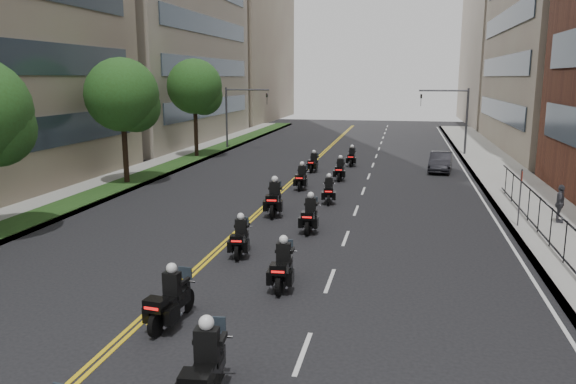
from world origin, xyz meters
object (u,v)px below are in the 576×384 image
(motorcycle_7, at_px, (329,191))
(motorcycle_3, at_px, (283,267))
(motorcycle_2, at_px, (170,301))
(pedestrian_c, at_px, (560,204))
(motorcycle_1, at_px, (206,370))
(motorcycle_8, at_px, (302,178))
(parked_sedan, at_px, (441,162))
(motorcycle_9, at_px, (340,170))
(motorcycle_5, at_px, (310,216))
(motorcycle_10, at_px, (313,163))
(motorcycle_11, at_px, (352,158))
(motorcycle_4, at_px, (241,239))
(motorcycle_6, at_px, (274,200))

(motorcycle_7, bearing_deg, motorcycle_3, -95.44)
(motorcycle_2, xyz_separation_m, pedestrian_c, (12.82, 13.12, 0.33))
(motorcycle_1, relative_size, motorcycle_2, 1.09)
(motorcycle_7, relative_size, motorcycle_8, 0.95)
(motorcycle_8, xyz_separation_m, parked_sedan, (8.43, 8.23, 0.04))
(pedestrian_c, bearing_deg, motorcycle_3, 145.15)
(motorcycle_9, height_order, parked_sedan, motorcycle_9)
(motorcycle_5, relative_size, motorcycle_10, 1.11)
(motorcycle_11, bearing_deg, motorcycle_9, -91.02)
(motorcycle_1, xyz_separation_m, motorcycle_5, (-0.08, 13.27, -0.06))
(motorcycle_8, bearing_deg, motorcycle_1, -85.44)
(motorcycle_4, relative_size, motorcycle_8, 0.97)
(motorcycle_1, xyz_separation_m, motorcycle_11, (-0.00, 31.81, -0.11))
(motorcycle_5, distance_m, motorcycle_11, 18.54)
(parked_sedan, bearing_deg, motorcycle_9, -137.05)
(motorcycle_10, xyz_separation_m, motorcycle_11, (2.38, 3.20, 0.02))
(motorcycle_5, xyz_separation_m, parked_sedan, (6.42, 17.27, 0.01))
(motorcycle_1, xyz_separation_m, motorcycle_3, (0.16, 6.60, -0.07))
(motorcycle_2, xyz_separation_m, motorcycle_7, (2.16, 15.66, -0.05))
(motorcycle_2, relative_size, motorcycle_9, 1.05)
(parked_sedan, xyz_separation_m, pedestrian_c, (4.29, -14.11, 0.32))
(motorcycle_6, bearing_deg, motorcycle_11, 76.28)
(motorcycle_2, bearing_deg, parked_sedan, 78.93)
(motorcycle_3, distance_m, motorcycle_10, 22.15)
(motorcycle_11, bearing_deg, motorcycle_10, -125.86)
(motorcycle_5, xyz_separation_m, motorcycle_7, (0.05, 5.70, -0.06))
(motorcycle_9, bearing_deg, motorcycle_1, -90.09)
(parked_sedan, bearing_deg, motorcycle_8, -129.05)
(motorcycle_4, height_order, motorcycle_8, motorcycle_8)
(motorcycle_7, xyz_separation_m, motorcycle_10, (-2.35, 9.63, -0.01))
(motorcycle_4, bearing_deg, motorcycle_5, 55.68)
(motorcycle_6, distance_m, motorcycle_7, 3.87)
(motorcycle_3, xyz_separation_m, motorcycle_4, (-2.23, 2.89, -0.03))
(motorcycle_11, height_order, parked_sedan, motorcycle_11)
(motorcycle_3, distance_m, parked_sedan, 24.73)
(motorcycle_1, bearing_deg, motorcycle_10, 88.88)
(motorcycle_8, relative_size, motorcycle_11, 1.04)
(motorcycle_4, bearing_deg, motorcycle_9, 76.85)
(motorcycle_2, xyz_separation_m, motorcycle_6, (-0.04, 12.48, 0.07))
(motorcycle_3, relative_size, motorcycle_11, 1.07)
(motorcycle_10, relative_size, motorcycle_11, 0.97)
(motorcycle_10, bearing_deg, motorcycle_5, -77.49)
(motorcycle_1, height_order, motorcycle_3, motorcycle_1)
(motorcycle_8, height_order, motorcycle_11, motorcycle_8)
(motorcycle_8, relative_size, parked_sedan, 0.53)
(motorcycle_3, relative_size, motorcycle_9, 1.04)
(motorcycle_4, bearing_deg, motorcycle_3, -58.92)
(motorcycle_5, relative_size, motorcycle_9, 1.05)
(motorcycle_4, xyz_separation_m, motorcycle_7, (2.04, 9.49, -0.01))
(motorcycle_1, relative_size, motorcycle_7, 1.19)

